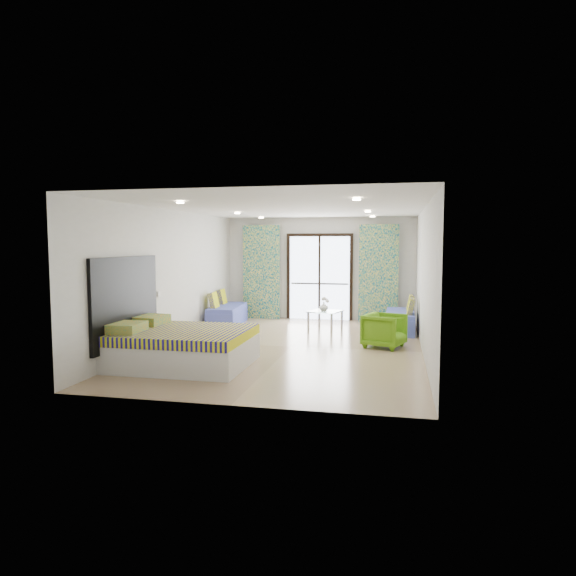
% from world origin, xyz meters
% --- Properties ---
extents(floor, '(5.00, 7.50, 0.01)m').
position_xyz_m(floor, '(0.00, 0.00, 0.00)').
color(floor, '#997B5B').
rests_on(floor, ground).
extents(ceiling, '(5.00, 7.50, 0.01)m').
position_xyz_m(ceiling, '(0.00, 0.00, 2.70)').
color(ceiling, silver).
rests_on(ceiling, ground).
extents(wall_back, '(5.00, 0.01, 2.70)m').
position_xyz_m(wall_back, '(0.00, 3.75, 1.35)').
color(wall_back, silver).
rests_on(wall_back, ground).
extents(wall_front, '(5.00, 0.01, 2.70)m').
position_xyz_m(wall_front, '(0.00, -3.75, 1.35)').
color(wall_front, silver).
rests_on(wall_front, ground).
extents(wall_left, '(0.01, 7.50, 2.70)m').
position_xyz_m(wall_left, '(-2.50, 0.00, 1.35)').
color(wall_left, silver).
rests_on(wall_left, ground).
extents(wall_right, '(0.01, 7.50, 2.70)m').
position_xyz_m(wall_right, '(2.50, 0.00, 1.35)').
color(wall_right, silver).
rests_on(wall_right, ground).
extents(balcony_door, '(1.76, 0.08, 2.28)m').
position_xyz_m(balcony_door, '(0.00, 3.72, 1.26)').
color(balcony_door, black).
rests_on(balcony_door, floor).
extents(balcony_rail, '(1.52, 0.03, 0.04)m').
position_xyz_m(balcony_rail, '(0.00, 3.73, 0.95)').
color(balcony_rail, '#595451').
rests_on(balcony_rail, balcony_door).
extents(curtain_left, '(1.00, 0.10, 2.50)m').
position_xyz_m(curtain_left, '(-1.55, 3.57, 1.25)').
color(curtain_left, beige).
rests_on(curtain_left, floor).
extents(curtain_right, '(1.00, 0.10, 2.50)m').
position_xyz_m(curtain_right, '(1.55, 3.57, 1.25)').
color(curtain_right, beige).
rests_on(curtain_right, floor).
extents(downlight_a, '(0.12, 0.12, 0.02)m').
position_xyz_m(downlight_a, '(-1.40, -2.00, 2.67)').
color(downlight_a, '#FFE0B2').
rests_on(downlight_a, ceiling).
extents(downlight_b, '(0.12, 0.12, 0.02)m').
position_xyz_m(downlight_b, '(1.40, -2.00, 2.67)').
color(downlight_b, '#FFE0B2').
rests_on(downlight_b, ceiling).
extents(downlight_c, '(0.12, 0.12, 0.02)m').
position_xyz_m(downlight_c, '(-1.40, 1.00, 2.67)').
color(downlight_c, '#FFE0B2').
rests_on(downlight_c, ceiling).
extents(downlight_d, '(0.12, 0.12, 0.02)m').
position_xyz_m(downlight_d, '(1.40, 1.00, 2.67)').
color(downlight_d, '#FFE0B2').
rests_on(downlight_d, ceiling).
extents(downlight_e, '(0.12, 0.12, 0.02)m').
position_xyz_m(downlight_e, '(-1.40, 3.00, 2.67)').
color(downlight_e, '#FFE0B2').
rests_on(downlight_e, ceiling).
extents(downlight_f, '(0.12, 0.12, 0.02)m').
position_xyz_m(downlight_f, '(1.40, 3.00, 2.67)').
color(downlight_f, '#FFE0B2').
rests_on(downlight_f, ceiling).
extents(headboard, '(0.06, 2.10, 1.50)m').
position_xyz_m(headboard, '(-2.46, -1.88, 1.05)').
color(headboard, black).
rests_on(headboard, floor).
extents(switch_plate, '(0.02, 0.10, 0.10)m').
position_xyz_m(switch_plate, '(-2.47, -0.63, 1.05)').
color(switch_plate, silver).
rests_on(switch_plate, wall_left).
extents(bed, '(2.18, 1.78, 0.75)m').
position_xyz_m(bed, '(-1.48, -1.88, 0.31)').
color(bed, silver).
rests_on(bed, floor).
extents(daybed_left, '(0.82, 1.78, 0.85)m').
position_xyz_m(daybed_left, '(-2.12, 2.33, 0.26)').
color(daybed_left, '#4853AC').
rests_on(daybed_left, floor).
extents(daybed_right, '(0.66, 1.67, 0.82)m').
position_xyz_m(daybed_right, '(2.11, 2.20, 0.25)').
color(daybed_right, '#4853AC').
rests_on(daybed_right, floor).
extents(coffee_table, '(0.85, 0.85, 0.78)m').
position_xyz_m(coffee_table, '(0.38, 2.09, 0.40)').
color(coffee_table, silver).
rests_on(coffee_table, floor).
extents(vase, '(0.23, 0.23, 0.20)m').
position_xyz_m(vase, '(0.36, 2.03, 0.55)').
color(vase, white).
rests_on(vase, coffee_table).
extents(armchair, '(0.86, 0.89, 0.73)m').
position_xyz_m(armchair, '(1.79, 0.30, 0.36)').
color(armchair, '#528D12').
rests_on(armchair, floor).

